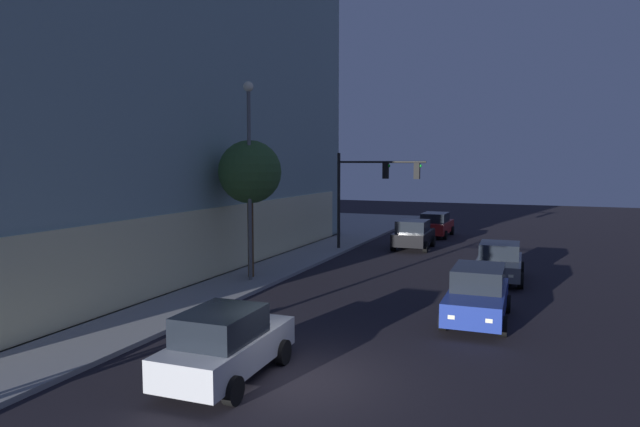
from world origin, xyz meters
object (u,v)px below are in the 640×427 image
Objects in this scene: car_silver at (226,344)px; car_grey at (499,262)px; traffic_light_far_corner at (372,182)px; street_lamp_sidewalk at (249,158)px; modern_building at (14,66)px; car_blue at (478,294)px; car_black at (413,234)px; car_red at (436,224)px; sidewalk_tree at (250,173)px.

car_silver is 0.97× the size of car_grey.
street_lamp_sidewalk is (-9.94, 2.47, 1.32)m from traffic_light_far_corner.
modern_building is at bearing 97.59° from car_grey.
car_blue is 15.09m from car_black.
traffic_light_far_corner is 1.30× the size of car_red.
car_silver is at bearing -153.75° from sidewalk_tree.
traffic_light_far_corner reaches higher than car_red.
car_silver is 0.92× the size of car_blue.
street_lamp_sidewalk reaches higher than car_red.
sidewalk_tree is (0.62, 0.33, -0.64)m from street_lamp_sidewalk.
car_blue is 20.84m from car_red.
car_silver reaches higher than car_red.
car_blue is (-12.02, -7.31, -3.23)m from traffic_light_far_corner.
street_lamp_sidewalk is 2.07× the size of car_black.
car_red is at bearing -15.04° from traffic_light_far_corner.
sidewalk_tree is 1.30× the size of car_blue.
traffic_light_far_corner is 9.75m from sidewalk_tree.
modern_building is at bearing 61.26° from car_silver.
modern_building is 24.75m from car_silver.
car_red is at bearing 0.10° from car_silver.
car_red is (18.13, -4.67, -4.58)m from street_lamp_sidewalk.
car_silver is at bearing -173.43° from traffic_light_far_corner.
street_lamp_sidewalk is 0.95m from sidewalk_tree.
car_black is (14.12, 5.32, 0.01)m from car_blue.
traffic_light_far_corner is 1.32× the size of car_silver.
street_lamp_sidewalk is at bearing 165.56° from car_red.
street_lamp_sidewalk is at bearing 115.46° from car_grey.
traffic_light_far_corner reaches higher than car_grey.
sidewalk_tree reaches higher than traffic_light_far_corner.
car_red is (8.19, -2.20, -3.26)m from traffic_light_far_corner.
car_silver is 21.64m from car_black.
car_grey is at bearing -68.18° from sidewalk_tree.
car_blue is at bearing -165.82° from car_red.
car_silver is at bearing 146.05° from car_blue.
street_lamp_sidewalk is 10.98m from car_blue.
street_lamp_sidewalk is 1.92× the size of car_grey.
sidewalk_tree reaches higher than car_red.
car_grey is (-5.20, -7.48, -3.29)m from traffic_light_far_corner.
car_black is 6.09m from car_red.
car_grey is (4.73, -9.94, -4.61)m from street_lamp_sidewalk.
car_red is (27.72, 0.05, -0.02)m from car_silver.
modern_building is 27.22m from car_grey.
traffic_light_far_corner is at bearing 164.96° from car_red.
sidewalk_tree reaches higher than car_silver.
car_grey is at bearing -158.49° from car_red.
modern_building is at bearing 118.38° from car_black.
traffic_light_far_corner reaches higher than car_black.
modern_building is at bearing 84.87° from street_lamp_sidewalk.
sidewalk_tree reaches higher than car_blue.
sidewalk_tree is (-9.31, 2.79, 0.68)m from traffic_light_far_corner.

